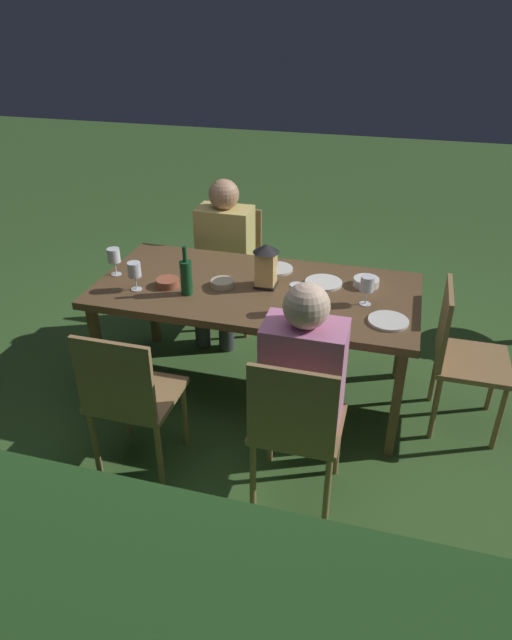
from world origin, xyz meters
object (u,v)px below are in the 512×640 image
(lantern_centerpiece, at_px, (266,263))
(bowl_olives, at_px, (222,283))
(chair_side_right_a, at_px, (296,425))
(person_in_pink, at_px, (305,375))
(plate_b, at_px, (324,283))
(dining_table, at_px, (256,295))
(person_in_mustard, at_px, (223,253))
(chair_side_right_b, at_px, (129,395))
(bowl_bread, at_px, (366,282))
(bowl_salad, at_px, (168,282))
(wine_glass_d, at_px, (367,285))
(wine_glass_a, at_px, (296,293))
(wine_glass_c, at_px, (134,271))
(wine_glass_b, at_px, (114,257))
(plate_c, at_px, (388,321))
(chair_head_near, at_px, (461,353))
(green_bottle_on_table, at_px, (186,276))
(chair_side_left_b, at_px, (231,262))
(plate_a, at_px, (277,269))

(lantern_centerpiece, height_order, bowl_olives, lantern_centerpiece)
(chair_side_right_a, xyz_separation_m, person_in_pink, (0.00, -0.20, 0.15))
(plate_b, bearing_deg, dining_table, 21.92)
(person_in_mustard, distance_m, person_in_pink, 1.55)
(chair_side_right_b, relative_size, bowl_bread, 5.81)
(person_in_mustard, bearing_deg, bowl_salad, 83.96)
(wine_glass_d, distance_m, plate_b, 0.34)
(wine_glass_a, distance_m, wine_glass_c, 0.95)
(lantern_centerpiece, relative_size, wine_glass_b, 1.57)
(chair_side_right_a, height_order, plate_b, chair_side_right_a)
(wine_glass_c, distance_m, plate_b, 1.10)
(plate_c, bearing_deg, wine_glass_c, -0.09)
(dining_table, relative_size, wine_glass_d, 11.13)
(wine_glass_c, bearing_deg, bowl_salad, -150.62)
(wine_glass_b, bearing_deg, chair_side_right_b, 119.66)
(wine_glass_a, xyz_separation_m, wine_glass_b, (1.16, -0.18, 0.00))
(chair_side_right_a, distance_m, wine_glass_b, 1.56)
(chair_head_near, relative_size, wine_glass_a, 5.15)
(bowl_bread, distance_m, bowl_salad, 1.17)
(green_bottle_on_table, xyz_separation_m, bowl_olives, (-0.17, -0.14, -0.09))
(person_in_pink, distance_m, wine_glass_d, 0.68)
(lantern_centerpiece, xyz_separation_m, bowl_salad, (0.56, 0.15, -0.12))
(wine_glass_a, bearing_deg, plate_c, -176.64)
(wine_glass_a, relative_size, wine_glass_d, 1.00)
(chair_head_near, distance_m, person_in_pink, 1.02)
(wine_glass_b, bearing_deg, wine_glass_c, 143.78)
(wine_glass_b, bearing_deg, chair_side_right_a, 148.63)
(chair_head_near, relative_size, chair_side_right_a, 1.00)
(chair_side_left_b, relative_size, plate_a, 4.31)
(chair_side_right_a, bearing_deg, plate_c, -118.98)
(plate_a, bearing_deg, wine_glass_d, 151.63)
(plate_c, bearing_deg, bowl_salad, -4.08)
(wine_glass_c, xyz_separation_m, plate_b, (-1.04, -0.36, -0.11))
(bowl_olives, bearing_deg, chair_side_left_b, -75.44)
(chair_head_near, relative_size, person_in_mustard, 0.76)
(chair_side_right_a, height_order, green_bottle_on_table, green_bottle_on_table)
(plate_a, bearing_deg, bowl_olives, 50.94)
(wine_glass_d, bearing_deg, person_in_pink, 70.60)
(chair_head_near, xyz_separation_m, chair_side_right_b, (1.61, 0.85, 0.00))
(person_in_pink, xyz_separation_m, plate_c, (-0.35, -0.44, 0.11))
(chair_side_right_a, bearing_deg, wine_glass_d, -104.92)
(chair_side_left_b, distance_m, plate_a, 0.79)
(plate_c, relative_size, bowl_salad, 1.57)
(person_in_mustard, relative_size, bowl_olives, 8.37)
(green_bottle_on_table, distance_m, wine_glass_c, 0.31)
(chair_head_near, xyz_separation_m, bowl_bread, (0.57, -0.19, 0.28))
(chair_side_right_a, height_order, wine_glass_a, wine_glass_a)
(dining_table, bearing_deg, green_bottle_on_table, 27.04)
(lantern_centerpiece, bearing_deg, dining_table, 31.91)
(plate_a, bearing_deg, chair_side_left_b, -50.12)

